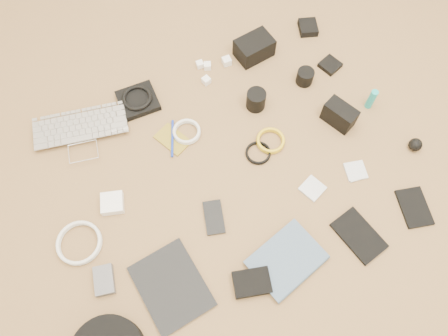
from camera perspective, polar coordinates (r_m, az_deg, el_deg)
name	(u,v)px	position (r m, az deg, el deg)	size (l,w,h in m)	color
laptop	(82,138)	(1.77, -18.03, 3.72)	(0.36, 0.25, 0.03)	silver
headphone_pouch	(138,101)	(1.80, -11.17, 8.62)	(0.15, 0.14, 0.03)	black
headphones	(137,98)	(1.79, -11.29, 8.99)	(0.12, 0.12, 0.02)	black
charger_a	(200,64)	(1.88, -3.18, 13.36)	(0.03, 0.03, 0.03)	white
charger_b	(207,66)	(1.87, -2.18, 13.19)	(0.03, 0.03, 0.03)	white
charger_c	(227,61)	(1.88, 0.35, 13.78)	(0.03, 0.03, 0.03)	white
charger_d	(206,80)	(1.83, -2.33, 11.35)	(0.03, 0.03, 0.03)	white
dslr_camera	(254,48)	(1.90, 3.96, 15.38)	(0.15, 0.10, 0.09)	black
lens_pouch	(308,27)	(2.04, 10.91, 17.59)	(0.08, 0.09, 0.03)	black
notebook_olive	(173,139)	(1.70, -6.73, 3.74)	(0.08, 0.13, 0.01)	olive
pen_blue	(172,138)	(1.69, -6.76, 3.87)	(0.01, 0.01, 0.16)	#1631B3
cable_white_a	(187,133)	(1.71, -4.88, 4.63)	(0.11, 0.11, 0.01)	silver
lens_a	(256,100)	(1.74, 4.20, 8.87)	(0.08, 0.08, 0.08)	black
lens_b	(305,77)	(1.85, 10.54, 11.63)	(0.07, 0.07, 0.06)	black
card_reader	(330,65)	(1.93, 13.69, 12.93)	(0.08, 0.08, 0.02)	black
power_brick	(112,203)	(1.62, -14.38, -4.47)	(0.08, 0.08, 0.03)	white
cable_white_b	(80,243)	(1.61, -18.32, -9.32)	(0.16, 0.16, 0.01)	silver
cable_black	(258,153)	(1.67, 4.47, 1.91)	(0.10, 0.10, 0.01)	black
cable_yellow	(270,141)	(1.69, 6.08, 3.47)	(0.11, 0.11, 0.01)	gold
flash	(339,115)	(1.75, 14.85, 6.71)	(0.07, 0.12, 0.09)	black
lens_cleaner	(371,99)	(1.83, 18.69, 8.52)	(0.03, 0.03, 0.10)	#19A5A5
battery_charger	(104,280)	(1.55, -15.38, -13.95)	(0.06, 0.10, 0.03)	#57575C
tablet	(171,286)	(1.51, -6.88, -15.08)	(0.20, 0.26, 0.01)	black
phone	(214,217)	(1.56, -1.33, -6.46)	(0.07, 0.13, 0.01)	black
filter_case_left	(312,188)	(1.63, 11.48, -2.63)	(0.08, 0.08, 0.01)	silver
filter_case_mid	(355,173)	(1.70, 16.77, -0.61)	(0.06, 0.06, 0.01)	silver
filter_case_right	(356,171)	(1.70, 16.80, -0.37)	(0.07, 0.07, 0.01)	silver
air_blower	(415,145)	(1.81, 23.72, 2.81)	(0.05, 0.05, 0.05)	black
drive_case	(252,283)	(1.50, 3.66, -14.71)	(0.12, 0.09, 0.03)	black
paperback	(305,280)	(1.52, 10.52, -14.23)	(0.18, 0.24, 0.02)	#465D77
notebook_black_a	(359,235)	(1.61, 17.20, -8.42)	(0.11, 0.18, 0.01)	black
notebook_black_b	(414,207)	(1.72, 23.59, -4.74)	(0.10, 0.15, 0.01)	black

